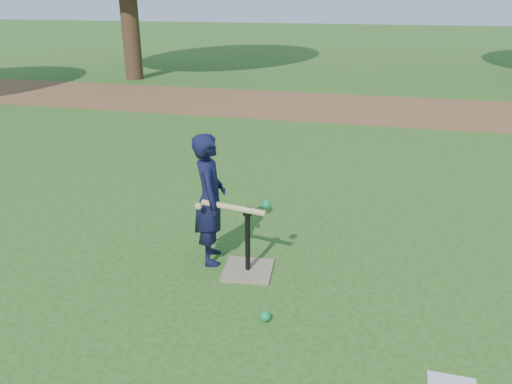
# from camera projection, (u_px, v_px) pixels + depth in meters

# --- Properties ---
(ground) EXTENTS (80.00, 80.00, 0.00)m
(ground) POSITION_uv_depth(u_px,v_px,m) (239.00, 290.00, 4.19)
(ground) COLOR #285116
(ground) RESTS_ON ground
(dirt_strip) EXTENTS (24.00, 3.00, 0.01)m
(dirt_strip) POSITION_uv_depth(u_px,v_px,m) (332.00, 107.00, 10.94)
(dirt_strip) COLOR brown
(dirt_strip) RESTS_ON ground
(child) EXTENTS (0.42, 0.52, 1.21)m
(child) POSITION_uv_depth(u_px,v_px,m) (210.00, 199.00, 4.46)
(child) COLOR black
(child) RESTS_ON ground
(wiffle_ball_ground) EXTENTS (0.08, 0.08, 0.08)m
(wiffle_ball_ground) POSITION_uv_depth(u_px,v_px,m) (265.00, 316.00, 3.78)
(wiffle_ball_ground) COLOR #0C8E44
(wiffle_ball_ground) RESTS_ON ground
(batting_tee) EXTENTS (0.47, 0.47, 0.61)m
(batting_tee) POSITION_uv_depth(u_px,v_px,m) (248.00, 260.00, 4.44)
(batting_tee) COLOR #8B7558
(batting_tee) RESTS_ON ground
(swing_action) EXTENTS (0.64, 0.22, 0.09)m
(swing_action) POSITION_uv_depth(u_px,v_px,m) (237.00, 207.00, 4.27)
(swing_action) COLOR tan
(swing_action) RESTS_ON ground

